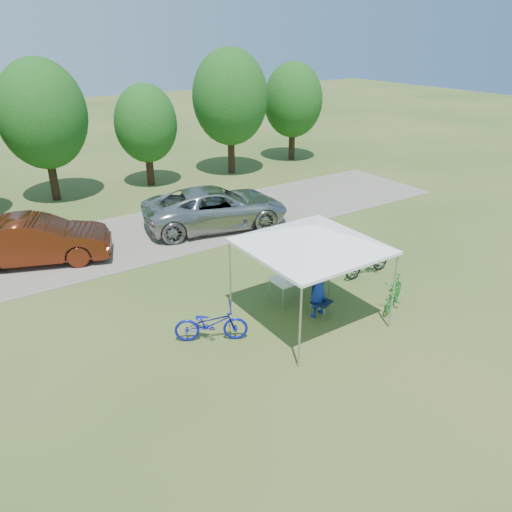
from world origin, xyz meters
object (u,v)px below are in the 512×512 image
(folding_table, at_px, (300,276))
(folding_chair, at_px, (319,297))
(sedan, at_px, (35,240))
(bike_blue, at_px, (211,323))
(bike_dark, at_px, (368,261))
(cyclist, at_px, (318,288))
(bike_green, at_px, (394,293))
(cooler, at_px, (290,273))
(minivan, at_px, (216,207))

(folding_table, bearing_deg, folding_chair, -98.35)
(sedan, bearing_deg, bike_blue, -139.93)
(bike_blue, bearing_deg, bike_dark, -56.56)
(cyclist, bearing_deg, bike_dark, -173.57)
(cyclist, bearing_deg, folding_chair, 163.06)
(bike_green, distance_m, bike_dark, 2.01)
(bike_dark, height_order, sedan, sedan)
(cooler, distance_m, minivan, 6.36)
(bike_blue, bearing_deg, folding_chair, -71.16)
(folding_table, bearing_deg, cooler, 180.00)
(cooler, relative_size, minivan, 0.09)
(folding_chair, distance_m, sedan, 9.53)
(cyclist, height_order, bike_blue, cyclist)
(folding_chair, height_order, minivan, minivan)
(folding_table, bearing_deg, sedan, 130.49)
(bike_blue, relative_size, minivan, 0.33)
(folding_chair, bearing_deg, cyclist, 156.81)
(cyclist, relative_size, bike_green, 1.10)
(minivan, relative_size, sedan, 1.18)
(folding_table, bearing_deg, bike_dark, -0.72)
(folding_chair, distance_m, bike_green, 2.17)
(bike_blue, xyz_separation_m, minivan, (3.98, 6.71, 0.32))
(bike_green, bearing_deg, folding_table, -162.22)
(bike_green, relative_size, sedan, 0.32)
(bike_blue, bearing_deg, cooler, -51.36)
(folding_table, relative_size, cyclist, 1.07)
(cyclist, bearing_deg, folding_table, -113.65)
(cooler, height_order, cyclist, cyclist)
(folding_table, distance_m, cooler, 0.44)
(bike_green, height_order, bike_dark, bike_dark)
(folding_table, height_order, folding_chair, folding_chair)
(folding_table, height_order, sedan, sedan)
(folding_chair, xyz_separation_m, sedan, (-5.58, 7.72, 0.26))
(folding_table, relative_size, bike_blue, 0.98)
(bike_green, xyz_separation_m, sedan, (-7.57, 8.57, 0.34))
(folding_chair, height_order, cyclist, cyclist)
(bike_dark, distance_m, minivan, 6.56)
(bike_blue, bearing_deg, bike_green, -76.42)
(folding_table, xyz_separation_m, bike_green, (1.84, -1.87, -0.24))
(bike_blue, height_order, sedan, sedan)
(folding_chair, xyz_separation_m, cyclist, (-0.05, 0.00, 0.29))
(bike_green, relative_size, minivan, 0.27)
(folding_table, bearing_deg, bike_blue, -171.76)
(folding_chair, bearing_deg, bike_blue, 150.99)
(cooler, height_order, bike_blue, cooler)
(bike_blue, relative_size, bike_green, 1.21)
(cyclist, relative_size, bike_blue, 0.91)
(bike_dark, bearing_deg, bike_green, -24.80)
(cooler, bearing_deg, bike_blue, -170.64)
(bike_blue, height_order, bike_green, bike_blue)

